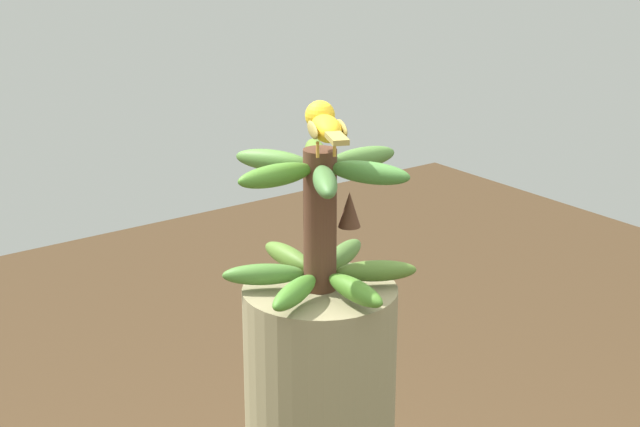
# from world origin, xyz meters

# --- Properties ---
(banana_bunch) EXTENTS (0.31, 0.30, 0.23)m
(banana_bunch) POSITION_xyz_m (0.00, 0.00, 1.46)
(banana_bunch) COLOR #4C2D1E
(banana_bunch) RESTS_ON banana_tree
(perched_bird) EXTENTS (0.17, 0.09, 0.08)m
(perched_bird) POSITION_xyz_m (0.03, -0.01, 1.62)
(perched_bird) COLOR #C68933
(perched_bird) RESTS_ON banana_bunch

